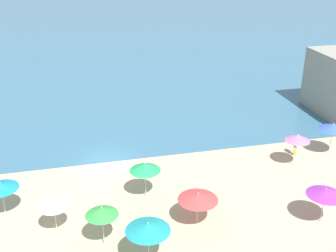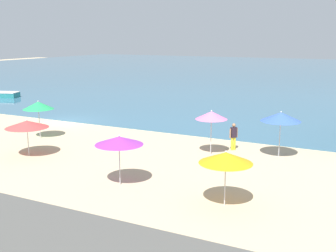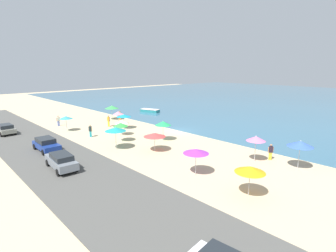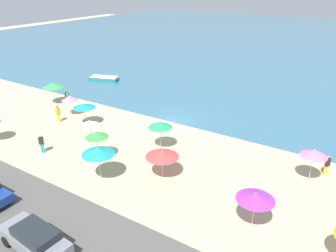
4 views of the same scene
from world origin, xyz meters
name	(u,v)px [view 3 (image 3 of 4)]	position (x,y,z in m)	size (l,w,h in m)	color
ground_plane	(180,131)	(0.00, 0.00, 0.00)	(160.00, 160.00, 0.00)	#C4AE88
sea	(313,100)	(0.00, 55.00, 0.03)	(150.00, 110.00, 0.05)	#386783
coastal_road	(57,160)	(0.00, -18.00, 0.03)	(80.00, 8.00, 0.06)	#4F4E4A
beach_umbrella_0	(300,144)	(17.74, -2.68, 2.39)	(2.25, 2.25, 2.71)	#B2B2B7
beach_umbrella_1	(121,125)	(-1.09, -9.53, 2.22)	(1.86, 1.86, 2.53)	#B2B2B7
beach_umbrella_2	(66,118)	(-11.33, -12.19, 2.04)	(1.86, 1.86, 2.31)	#B2B2B7
beach_umbrella_3	(118,113)	(-10.13, -4.07, 1.90)	(1.75, 1.75, 2.21)	#B2B2B7
beach_umbrella_4	(163,123)	(2.13, -5.32, 2.26)	(2.06, 2.06, 2.59)	#B2B2B7
beach_umbrella_5	(250,169)	(17.33, -10.75, 2.05)	(2.20, 2.20, 2.35)	#B2B2B7
beach_umbrella_6	(121,122)	(-3.74, -7.66, 1.90)	(1.77, 1.77, 2.18)	#B2B2B7
beach_umbrella_7	(256,139)	(14.01, -3.82, 2.35)	(1.87, 1.87, 2.65)	#B2B2B7
beach_umbrella_8	(124,116)	(-6.92, -5.16, 2.03)	(2.20, 2.20, 2.28)	#B2B2B7
beach_umbrella_9	(196,151)	(12.11, -10.57, 2.13)	(2.25, 2.25, 2.39)	#B2B2B7
beach_umbrella_10	(112,107)	(-14.38, -2.66, 2.26)	(2.43, 2.43, 2.58)	#B2B2B7
beach_umbrella_11	(155,135)	(4.67, -8.90, 1.88)	(2.46, 2.46, 2.16)	#B2B2B7
beach_umbrella_12	(115,129)	(1.10, -11.64, 2.35)	(2.39, 2.39, 2.64)	#B2B2B7
bather_0	(90,130)	(-5.83, -11.25, 0.95)	(0.52, 0.36, 1.70)	#21A3B1
bather_1	(120,115)	(-13.38, -1.68, 0.89)	(0.36, 0.52, 1.60)	orange
bather_2	(58,120)	(-15.67, -11.72, 0.96)	(0.22, 0.57, 1.71)	#3E5DBA
bather_3	(271,151)	(14.88, -2.26, 0.93)	(0.40, 0.46, 1.67)	yellow
bather_4	(109,120)	(-9.79, -6.10, 1.02)	(0.56, 0.29, 1.80)	yellow
parked_car_0	(5,129)	(-15.36, -19.20, 0.79)	(4.08, 2.06, 1.38)	gray
parked_car_1	(61,161)	(2.93, -18.62, 0.84)	(4.54, 2.02, 1.47)	slate
parked_car_2	(46,144)	(-3.65, -17.70, 0.81)	(4.15, 1.92, 1.42)	navy
skiff_nearshore	(150,111)	(-15.84, 7.29, 0.36)	(4.48, 2.73, 0.62)	teal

